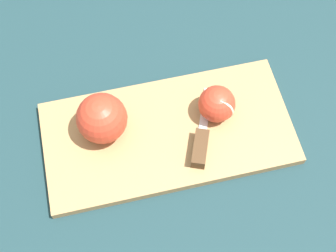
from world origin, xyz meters
TOP-DOWN VIEW (x-y plane):
  - ground_plane at (0.00, 0.00)m, footprint 4.00×4.00m
  - cutting_board at (0.00, 0.00)m, footprint 0.46×0.26m
  - apple_half_left at (-0.10, 0.04)m, footprint 0.09×0.09m
  - apple_half_right at (0.09, 0.01)m, footprint 0.06×0.06m
  - knife at (0.04, -0.05)m, footprint 0.09×0.15m

SIDE VIEW (x-z plane):
  - ground_plane at x=0.00m, z-range 0.00..0.00m
  - cutting_board at x=0.00m, z-range 0.00..0.02m
  - knife at x=0.04m, z-range 0.02..0.04m
  - apple_half_right at x=0.09m, z-range 0.02..0.08m
  - apple_half_left at x=-0.10m, z-range 0.02..0.10m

